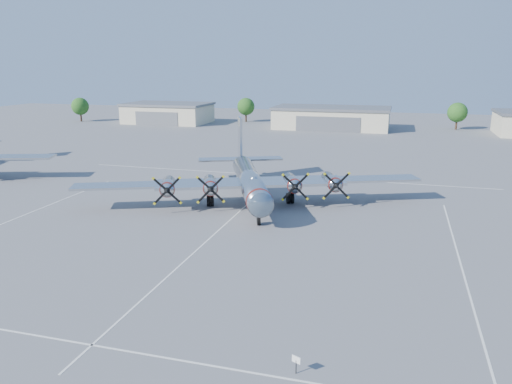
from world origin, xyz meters
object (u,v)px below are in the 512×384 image
(main_bomber_b29, at_px, (249,201))
(hangar_center, at_px, (332,118))
(tree_far_west, at_px, (80,106))
(hangar_west, at_px, (168,113))
(info_placard, at_px, (296,361))
(tree_west, at_px, (246,107))
(tree_east, at_px, (457,112))

(main_bomber_b29, bearing_deg, hangar_center, 67.01)
(hangar_center, distance_m, tree_far_west, 70.13)
(hangar_west, bearing_deg, info_placard, -61.13)
(hangar_west, bearing_deg, tree_west, 21.89)
(tree_west, distance_m, main_bomber_b29, 83.16)
(info_placard, bearing_deg, hangar_center, 120.15)
(tree_west, height_order, main_bomber_b29, tree_west)
(tree_east, distance_m, info_placard, 110.93)
(hangar_west, xyz_separation_m, main_bomber_b29, (44.73, -71.25, -2.71))
(tree_east, bearing_deg, hangar_center, -168.62)
(tree_far_west, height_order, info_placard, tree_far_west)
(hangar_west, xyz_separation_m, tree_west, (20.00, 8.04, 1.51))
(hangar_center, height_order, tree_far_west, tree_far_west)
(tree_east, xyz_separation_m, info_placard, (-18.01, -109.40, -3.51))
(hangar_west, xyz_separation_m, tree_far_west, (-25.00, -3.96, 1.51))
(tree_far_west, relative_size, tree_west, 1.00)
(tree_west, relative_size, tree_east, 1.00)
(tree_west, height_order, info_placard, tree_west)
(tree_west, relative_size, main_bomber_b29, 0.17)
(hangar_west, height_order, tree_west, tree_west)
(tree_east, relative_size, info_placard, 6.52)
(hangar_center, distance_m, tree_east, 30.64)
(hangar_west, relative_size, tree_west, 3.40)
(hangar_center, relative_size, main_bomber_b29, 0.72)
(hangar_center, bearing_deg, info_placard, -83.38)
(tree_west, bearing_deg, hangar_center, -17.82)
(hangar_center, xyz_separation_m, main_bomber_b29, (-0.27, -71.25, -2.71))
(main_bomber_b29, xyz_separation_m, info_placard, (12.26, -32.12, 0.72))
(info_placard, bearing_deg, tree_far_west, 153.05)
(tree_far_west, relative_size, tree_east, 1.00)
(tree_west, xyz_separation_m, main_bomber_b29, (24.73, -79.28, -4.22))
(hangar_center, relative_size, info_placard, 28.09)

